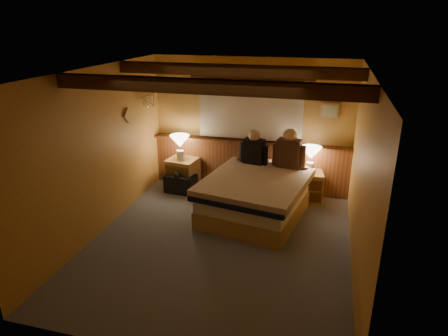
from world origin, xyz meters
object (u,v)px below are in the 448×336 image
(nightstand_left, at_px, (183,173))
(person_left, at_px, (254,150))
(nightstand_right, at_px, (307,187))
(person_right, at_px, (289,151))
(duffel_bag, at_px, (181,183))
(lamp_right, at_px, (311,154))
(lamp_left, at_px, (180,143))
(bed, at_px, (257,195))

(nightstand_left, relative_size, person_left, 0.93)
(nightstand_right, distance_m, person_right, 0.75)
(person_right, relative_size, duffel_bag, 1.20)
(nightstand_left, xyz_separation_m, person_left, (1.36, -0.09, 0.61))
(nightstand_left, relative_size, lamp_right, 1.29)
(nightstand_left, bearing_deg, nightstand_right, 8.39)
(person_left, bearing_deg, nightstand_right, 16.25)
(nightstand_left, xyz_separation_m, person_right, (1.96, -0.12, 0.64))
(lamp_right, bearing_deg, lamp_left, -178.18)
(nightstand_right, relative_size, lamp_right, 1.24)
(lamp_left, height_order, person_left, person_left)
(nightstand_right, relative_size, duffel_bag, 0.96)
(nightstand_left, relative_size, lamp_left, 1.24)
(duffel_bag, bearing_deg, person_left, 10.25)
(lamp_right, distance_m, person_right, 0.40)
(person_left, bearing_deg, lamp_left, -172.15)
(nightstand_right, relative_size, person_left, 0.90)
(lamp_right, height_order, person_left, person_left)
(nightstand_left, distance_m, nightstand_right, 2.30)
(bed, xyz_separation_m, lamp_left, (-1.56, 0.68, 0.56))
(bed, bearing_deg, duffel_bag, 171.04)
(lamp_left, distance_m, person_left, 1.38)
(lamp_left, height_order, duffel_bag, lamp_left)
(lamp_right, bearing_deg, bed, -135.76)
(bed, xyz_separation_m, person_left, (-0.19, 0.62, 0.56))
(lamp_left, relative_size, person_right, 0.67)
(bed, distance_m, nightstand_left, 1.70)
(nightstand_left, bearing_deg, lamp_right, 9.00)
(bed, distance_m, nightstand_right, 1.05)
(nightstand_right, height_order, duffel_bag, nightstand_right)
(bed, bearing_deg, lamp_right, 54.24)
(bed, xyz_separation_m, nightstand_right, (0.75, 0.73, -0.07))
(nightstand_left, relative_size, person_right, 0.84)
(person_right, bearing_deg, lamp_right, 33.25)
(nightstand_right, xyz_separation_m, person_left, (-0.94, -0.10, 0.63))
(duffel_bag, bearing_deg, nightstand_right, 10.99)
(lamp_right, bearing_deg, person_right, -156.03)
(nightstand_left, bearing_deg, duffel_bag, -73.51)
(nightstand_left, height_order, duffel_bag, nightstand_left)
(nightstand_right, bearing_deg, person_left, 176.14)
(lamp_right, height_order, person_right, person_right)
(lamp_left, height_order, person_right, person_right)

